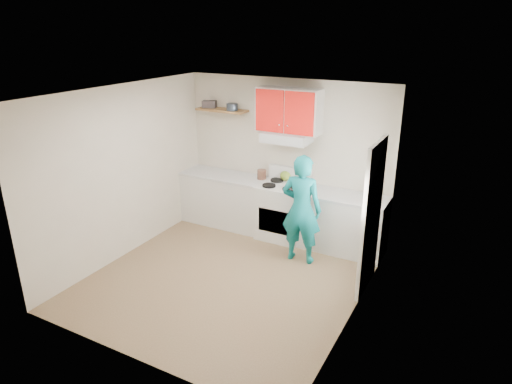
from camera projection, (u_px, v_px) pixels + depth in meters
The scene contains 21 objects.
floor at pixel (229, 278), 6.44m from camera, with size 3.80×3.80×0.00m, color brown.
ceiling at pixel (224, 93), 5.54m from camera, with size 3.60×3.80×0.04m, color white.
back_wall at pixel (286, 157), 7.56m from camera, with size 3.60×0.04×2.60m, color beige.
front_wall at pixel (125, 252), 4.42m from camera, with size 3.60×0.04×2.60m, color beige.
left_wall at pixel (124, 173), 6.78m from camera, with size 0.04×3.80×2.60m, color beige.
right_wall at pixel (360, 218), 5.19m from camera, with size 0.04×3.80×2.60m, color beige.
door at pixel (371, 218), 5.88m from camera, with size 0.05×0.85×2.05m, color white.
door_glass at pixel (372, 187), 5.74m from camera, with size 0.01×0.55×0.95m, color white.
counter_left at pixel (225, 200), 8.07m from camera, with size 1.52×0.60×0.90m, color silver.
counter_right at pixel (343, 223), 7.10m from camera, with size 1.32×0.60×0.90m, color silver.
stove at pixel (282, 211), 7.54m from camera, with size 0.76×0.65×0.92m, color white.
range_hood at pixel (287, 138), 7.19m from camera, with size 0.76×0.44×0.15m, color silver.
upper_cabinets at pixel (289, 110), 7.09m from camera, with size 1.02×0.33×0.70m, color red.
shelf at pixel (222, 110), 7.69m from camera, with size 0.90×0.30×0.04m, color brown.
books at pixel (209, 104), 7.79m from camera, with size 0.23×0.17×0.12m, color #3F3739.
tin at pixel (232, 107), 7.54m from camera, with size 0.19×0.19×0.12m, color #333D4C.
kettle at pixel (286, 176), 7.58m from camera, with size 0.20×0.20×0.17m, color olive.
crock at pixel (262, 175), 7.65m from camera, with size 0.15×0.15×0.18m, color #4D2E22.
cutting_board at pixel (323, 192), 7.13m from camera, with size 0.29×0.21×0.02m, color olive.
silicone_mat at pixel (374, 202), 6.75m from camera, with size 0.32×0.27×0.01m, color red.
person at pixel (301, 209), 6.65m from camera, with size 0.61×0.40×1.67m, color #0D7277.
Camera 1 is at (2.99, -4.76, 3.39)m, focal length 31.71 mm.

